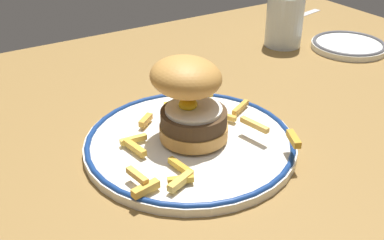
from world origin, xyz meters
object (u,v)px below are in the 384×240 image
(dinner_plate, at_px, (192,144))
(knife, at_px, (294,17))
(burger, at_px, (189,97))
(water_glass, at_px, (284,23))
(side_plate, at_px, (349,45))

(dinner_plate, height_order, knife, dinner_plate)
(burger, height_order, water_glass, burger)
(side_plate, xyz_separation_m, knife, (0.05, 0.22, -0.01))
(burger, height_order, knife, burger)
(burger, bearing_deg, side_plate, 16.29)
(burger, distance_m, water_glass, 0.44)
(burger, height_order, side_plate, burger)
(burger, distance_m, knife, 0.64)
(knife, bearing_deg, side_plate, -102.88)
(dinner_plate, height_order, water_glass, water_glass)
(burger, bearing_deg, knife, 34.17)
(water_glass, relative_size, side_plate, 0.69)
(dinner_plate, relative_size, water_glass, 2.74)
(dinner_plate, xyz_separation_m, burger, (0.00, 0.01, 0.06))
(water_glass, xyz_separation_m, side_plate, (0.10, -0.09, -0.04))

